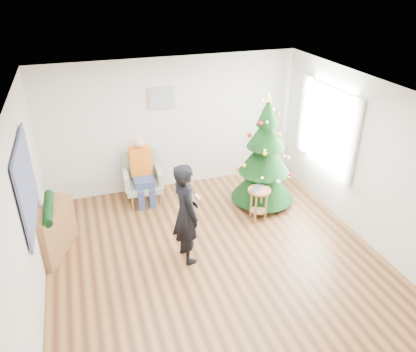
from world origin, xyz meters
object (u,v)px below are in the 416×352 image
object	(u,v)px
stool	(259,204)
standing_man	(186,213)
christmas_tree	(265,157)
console	(53,231)
armchair	(143,183)

from	to	relation	value
stool	standing_man	size ratio (longest dim) A/B	0.37
standing_man	christmas_tree	bearing A→B (deg)	-66.05
stool	standing_man	bearing A→B (deg)	-156.68
stool	console	size ratio (longest dim) A/B	0.60
armchair	standing_man	size ratio (longest dim) A/B	0.61
stool	armchair	xyz separation A→B (m)	(-1.82, 1.31, 0.05)
armchair	standing_man	distance (m)	2.03
stool	armchair	bearing A→B (deg)	144.22
christmas_tree	armchair	world-z (taller)	christmas_tree
stool	standing_man	world-z (taller)	standing_man
armchair	console	xyz separation A→B (m)	(-1.61, -1.18, 0.04)
christmas_tree	standing_man	world-z (taller)	christmas_tree
armchair	standing_man	bearing A→B (deg)	-77.97
standing_man	console	bearing A→B (deg)	59.55
console	armchair	bearing A→B (deg)	60.27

